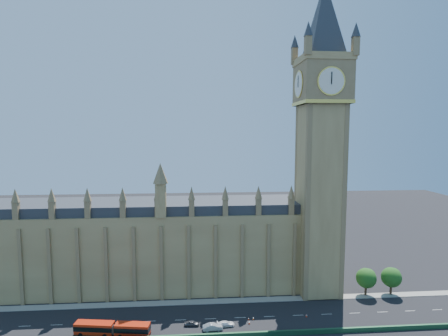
{
  "coord_description": "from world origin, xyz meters",
  "views": [
    {
      "loc": [
        0.94,
        -89.14,
        49.6
      ],
      "look_at": [
        8.39,
        10.0,
        39.67
      ],
      "focal_mm": 28.0,
      "sensor_mm": 36.0,
      "label": 1
    }
  ],
  "objects": [
    {
      "name": "ground",
      "position": [
        0.0,
        0.0,
        0.0
      ],
      "size": [
        400.0,
        400.0,
        0.0
      ],
      "primitive_type": "plane",
      "color": "black",
      "rests_on": "ground"
    },
    {
      "name": "palace_westminster",
      "position": [
        -25.0,
        22.0,
        13.86
      ],
      "size": [
        120.0,
        20.0,
        28.0
      ],
      "color": "olive",
      "rests_on": "ground"
    },
    {
      "name": "elizabeth_tower",
      "position": [
        38.0,
        13.99,
        54.56
      ],
      "size": [
        20.59,
        20.59,
        105.0
      ],
      "color": "olive",
      "rests_on": "ground"
    },
    {
      "name": "kerb_north",
      "position": [
        0.0,
        9.5,
        0.08
      ],
      "size": [
        160.0,
        3.0,
        0.16
      ],
      "primitive_type": "cube",
      "color": "gray",
      "rests_on": "ground"
    },
    {
      "name": "tree_east_near",
      "position": [
        52.22,
        10.08,
        5.64
      ],
      "size": [
        6.0,
        6.0,
        8.5
      ],
      "color": "#382619",
      "rests_on": "ground"
    },
    {
      "name": "tree_east_far",
      "position": [
        60.22,
        10.08,
        5.64
      ],
      "size": [
        6.0,
        6.0,
        8.5
      ],
      "color": "#382619",
      "rests_on": "ground"
    },
    {
      "name": "red_bus",
      "position": [
        -20.37,
        -5.86,
        1.66
      ],
      "size": [
        18.77,
        5.24,
        3.16
      ],
      "rotation": [
        0.0,
        0.0,
        -0.14
      ],
      "color": "red",
      "rests_on": "ground"
    },
    {
      "name": "car_grey",
      "position": [
        -0.94,
        -3.05,
        0.66
      ],
      "size": [
        3.96,
        1.83,
        1.31
      ],
      "primitive_type": "imported",
      "rotation": [
        0.0,
        0.0,
        1.5
      ],
      "color": "#3A3B41",
      "rests_on": "ground"
    },
    {
      "name": "car_silver",
      "position": [
        4.36,
        -5.47,
        0.83
      ],
      "size": [
        5.18,
        2.3,
        1.65
      ],
      "primitive_type": "imported",
      "rotation": [
        0.0,
        0.0,
        1.68
      ],
      "color": "#9B9EA2",
      "rests_on": "ground"
    },
    {
      "name": "car_white",
      "position": [
        7.79,
        -3.93,
        0.66
      ],
      "size": [
        4.69,
        2.31,
        1.31
      ],
      "primitive_type": "imported",
      "rotation": [
        0.0,
        0.0,
        1.68
      ],
      "color": "white",
      "rests_on": "ground"
    },
    {
      "name": "cone_a",
      "position": [
        14.0,
        -3.36,
        0.36
      ],
      "size": [
        0.53,
        0.53,
        0.72
      ],
      "rotation": [
        0.0,
        0.0,
        0.18
      ],
      "color": "black",
      "rests_on": "ground"
    },
    {
      "name": "cone_b",
      "position": [
        30.0,
        -1.01,
        0.37
      ],
      "size": [
        0.58,
        0.58,
        0.75
      ],
      "rotation": [
        0.0,
        0.0,
        0.28
      ],
      "color": "black",
      "rests_on": "ground"
    },
    {
      "name": "cone_c",
      "position": [
        15.38,
        -1.35,
        0.37
      ],
      "size": [
        0.54,
        0.54,
        0.75
      ],
      "rotation": [
        0.0,
        0.0,
        0.15
      ],
      "color": "black",
      "rests_on": "ground"
    },
    {
      "name": "cone_d",
      "position": [
        14.13,
        -1.3,
        0.32
      ],
      "size": [
        0.47,
        0.47,
        0.64
      ],
      "rotation": [
        0.0,
        0.0,
        0.18
      ],
      "color": "black",
      "rests_on": "ground"
    }
  ]
}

